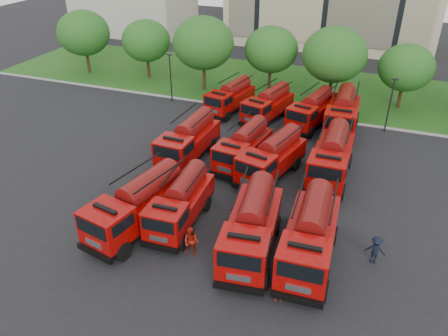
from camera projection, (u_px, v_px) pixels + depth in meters
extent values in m
plane|color=black|center=(191.00, 205.00, 30.44)|extent=(140.00, 140.00, 0.00)
cube|color=#1C4612|center=(282.00, 85.00, 51.41)|extent=(70.00, 16.00, 0.12)
cube|color=gray|center=(263.00, 110.00, 44.86)|extent=(70.00, 0.30, 0.14)
cube|color=#A9A596|center=(134.00, 0.00, 72.50)|extent=(18.00, 12.00, 10.00)
cylinder|color=#382314|center=(88.00, 63.00, 54.78)|extent=(0.36, 0.36, 2.62)
ellipsoid|color=#144614|center=(83.00, 33.00, 52.90)|extent=(6.30, 6.30, 5.36)
cylinder|color=#382314|center=(149.00, 69.00, 53.24)|extent=(0.36, 0.36, 2.38)
ellipsoid|color=#144614|center=(146.00, 41.00, 51.54)|extent=(5.71, 5.71, 4.86)
cylinder|color=#382314|center=(204.00, 78.00, 49.51)|extent=(0.36, 0.36, 2.80)
ellipsoid|color=#144614|center=(203.00, 43.00, 47.50)|extent=(6.72, 6.72, 5.71)
cylinder|color=#382314|center=(270.00, 80.00, 49.51)|extent=(0.36, 0.36, 2.45)
ellipsoid|color=#144614|center=(271.00, 49.00, 47.75)|extent=(5.88, 5.88, 5.00)
cylinder|color=#382314|center=(330.00, 91.00, 46.11)|extent=(0.36, 0.36, 2.73)
ellipsoid|color=#144614|center=(335.00, 55.00, 44.16)|extent=(6.55, 6.55, 5.57)
cylinder|color=#382314|center=(400.00, 98.00, 44.92)|extent=(0.36, 0.36, 2.27)
ellipsoid|color=#144614|center=(406.00, 68.00, 43.29)|extent=(5.46, 5.46, 4.64)
cylinder|color=black|center=(171.00, 78.00, 46.08)|extent=(0.14, 0.14, 5.00)
cube|color=black|center=(169.00, 54.00, 44.79)|extent=(0.60, 0.25, 0.12)
cylinder|color=black|center=(389.00, 106.00, 39.45)|extent=(0.14, 0.14, 5.00)
cube|color=black|center=(395.00, 79.00, 38.15)|extent=(0.60, 0.25, 0.12)
cube|color=black|center=(140.00, 219.00, 27.98)|extent=(3.99, 7.88, 0.32)
cube|color=black|center=(95.00, 253.00, 25.22)|extent=(2.69, 0.82, 0.38)
cube|color=maroon|center=(108.00, 224.00, 25.48)|extent=(3.07, 2.87, 2.10)
cube|color=black|center=(91.00, 229.00, 24.36)|extent=(2.22, 0.52, 0.91)
cube|color=maroon|center=(151.00, 199.00, 28.40)|extent=(3.61, 5.39, 1.40)
cylinder|color=#5D0B0A|center=(149.00, 184.00, 27.82)|extent=(2.52, 4.76, 1.61)
cylinder|color=black|center=(93.00, 237.00, 26.57)|extent=(0.62, 1.24, 1.18)
cylinder|color=black|center=(123.00, 251.00, 25.42)|extent=(0.62, 1.24, 1.18)
cylinder|color=black|center=(145.00, 200.00, 30.01)|extent=(0.62, 1.24, 1.18)
cylinder|color=black|center=(174.00, 211.00, 28.86)|extent=(0.62, 1.24, 1.18)
cube|color=black|center=(182.00, 214.00, 28.53)|extent=(2.50, 6.79, 0.29)
cube|color=black|center=(159.00, 247.00, 25.76)|extent=(2.40, 0.34, 0.34)
cube|color=maroon|center=(166.00, 221.00, 26.10)|extent=(2.44, 2.21, 1.87)
cube|color=black|center=(157.00, 226.00, 25.00)|extent=(2.01, 0.14, 0.81)
cube|color=maroon|center=(187.00, 196.00, 29.00)|extent=(2.54, 4.50, 1.24)
cylinder|color=#5D0B0A|center=(186.00, 183.00, 28.49)|extent=(1.61, 4.08, 1.44)
cylinder|color=black|center=(149.00, 235.00, 26.82)|extent=(0.38, 1.07, 1.05)
cylinder|color=black|center=(182.00, 242.00, 26.24)|extent=(0.38, 1.07, 1.05)
cylinder|color=black|center=(177.00, 198.00, 30.28)|extent=(0.38, 1.07, 1.05)
cylinder|color=black|center=(206.00, 204.00, 29.70)|extent=(0.38, 1.07, 1.05)
cube|color=black|center=(251.00, 241.00, 26.08)|extent=(3.42, 7.88, 0.33)
cube|color=black|center=(238.00, 288.00, 22.86)|extent=(2.74, 0.60, 0.38)
cube|color=maroon|center=(243.00, 254.00, 23.27)|extent=(2.94, 2.71, 2.13)
cube|color=black|center=(239.00, 262.00, 21.99)|extent=(2.28, 0.33, 0.93)
cube|color=maroon|center=(255.00, 217.00, 26.64)|extent=(3.27, 5.30, 1.42)
cylinder|color=#5D0B0A|center=(256.00, 202.00, 26.06)|extent=(2.18, 4.74, 1.64)
cylinder|color=black|center=(220.00, 271.00, 24.01)|extent=(0.53, 1.24, 1.20)
cylinder|color=black|center=(265.00, 279.00, 23.51)|extent=(0.53, 1.24, 1.20)
cylinder|color=black|center=(238.00, 220.00, 28.03)|extent=(0.53, 1.24, 1.20)
cylinder|color=black|center=(277.00, 225.00, 27.53)|extent=(0.53, 1.24, 1.20)
cube|color=black|center=(308.00, 250.00, 25.36)|extent=(2.83, 7.73, 0.33)
cube|color=black|center=(297.00, 299.00, 22.21)|extent=(2.73, 0.39, 0.38)
cube|color=maroon|center=(303.00, 264.00, 22.59)|extent=(2.77, 2.51, 2.13)
cube|color=black|center=(300.00, 273.00, 21.34)|extent=(2.29, 0.15, 0.93)
cube|color=maroon|center=(313.00, 226.00, 25.90)|extent=(2.88, 5.12, 1.42)
cylinder|color=#5D0B0A|center=(315.00, 210.00, 25.31)|extent=(1.83, 4.64, 1.64)
cylinder|color=black|center=(277.00, 280.00, 23.42)|extent=(0.43, 1.21, 1.20)
cylinder|color=black|center=(324.00, 291.00, 22.75)|extent=(0.43, 1.21, 1.20)
cylinder|color=black|center=(293.00, 227.00, 27.36)|extent=(0.43, 1.21, 1.20)
cylinder|color=black|center=(333.00, 235.00, 26.69)|extent=(0.43, 1.21, 1.20)
cube|color=black|center=(189.00, 151.00, 35.96)|extent=(2.71, 7.36, 0.31)
cube|color=black|center=(167.00, 173.00, 33.07)|extent=(2.60, 0.38, 0.36)
cube|color=maroon|center=(174.00, 152.00, 33.39)|extent=(2.64, 2.39, 2.02)
cube|color=black|center=(166.00, 153.00, 32.24)|extent=(2.18, 0.15, 0.88)
cube|color=maroon|center=(195.00, 136.00, 36.45)|extent=(2.75, 4.88, 1.35)
cylinder|color=#5D0B0A|center=(195.00, 124.00, 35.89)|extent=(1.75, 4.42, 1.56)
cylinder|color=black|center=(160.00, 164.00, 34.28)|extent=(0.41, 1.16, 1.14)
cylinder|color=black|center=(187.00, 170.00, 33.47)|extent=(0.41, 1.16, 1.14)
cylinder|color=black|center=(187.00, 140.00, 37.90)|extent=(0.41, 1.16, 1.14)
cylinder|color=black|center=(212.00, 145.00, 37.09)|extent=(0.41, 1.16, 1.14)
cube|color=black|center=(243.00, 157.00, 35.24)|extent=(3.03, 6.90, 0.29)
cube|color=black|center=(224.00, 176.00, 32.68)|extent=(2.40, 0.54, 0.33)
cube|color=maroon|center=(231.00, 157.00, 32.95)|extent=(2.59, 2.38, 1.86)
cube|color=black|center=(224.00, 158.00, 31.92)|extent=(1.99, 0.30, 0.81)
cube|color=maroon|center=(249.00, 143.00, 35.66)|extent=(2.88, 4.65, 1.24)
cylinder|color=#5D0B0A|center=(249.00, 132.00, 35.14)|extent=(1.93, 4.16, 1.43)
cylinder|color=black|center=(217.00, 168.00, 33.84)|extent=(0.46, 1.08, 1.05)
cylinder|color=black|center=(242.00, 175.00, 32.96)|extent=(0.46, 1.08, 1.05)
cylinder|color=black|center=(240.00, 146.00, 37.04)|extent=(0.46, 1.08, 1.05)
cylinder|color=black|center=(264.00, 152.00, 36.16)|extent=(0.46, 1.08, 1.05)
cube|color=black|center=(272.00, 168.00, 33.58)|extent=(3.96, 7.35, 0.30)
cube|color=black|center=(247.00, 190.00, 31.09)|extent=(2.49, 0.86, 0.35)
cube|color=maroon|center=(256.00, 169.00, 31.30)|extent=(2.92, 2.74, 1.95)
cube|color=black|center=(248.00, 170.00, 30.28)|extent=(2.05, 0.57, 0.85)
cube|color=maroon|center=(279.00, 153.00, 33.95)|extent=(3.51, 5.07, 1.30)
cylinder|color=#5D0B0A|center=(280.00, 141.00, 33.41)|extent=(2.49, 4.44, 1.50)
cylinder|color=black|center=(241.00, 179.00, 32.35)|extent=(0.61, 1.15, 1.10)
cylinder|color=black|center=(268.00, 189.00, 31.22)|extent=(0.61, 1.15, 1.10)
cylinder|color=black|center=(270.00, 156.00, 35.47)|extent=(0.61, 1.15, 1.10)
cylinder|color=black|center=(295.00, 164.00, 34.34)|extent=(0.61, 1.15, 1.10)
cube|color=black|center=(330.00, 168.00, 33.44)|extent=(2.54, 7.56, 0.32)
cube|color=black|center=(322.00, 195.00, 30.37)|extent=(2.70, 0.29, 0.38)
cube|color=maroon|center=(327.00, 171.00, 30.73)|extent=(2.66, 2.39, 2.10)
cube|color=black|center=(325.00, 174.00, 29.51)|extent=(2.26, 0.07, 0.92)
cube|color=maroon|center=(333.00, 152.00, 33.96)|extent=(2.68, 4.98, 1.40)
cylinder|color=#5D0B0A|center=(335.00, 139.00, 33.38)|extent=(1.65, 4.54, 1.62)
cylinder|color=black|center=(307.00, 185.00, 31.59)|extent=(0.39, 1.19, 1.19)
cylinder|color=black|center=(342.00, 192.00, 30.86)|extent=(0.39, 1.19, 1.19)
cylinder|color=black|center=(318.00, 156.00, 35.43)|extent=(0.39, 1.19, 1.19)
cylinder|color=black|center=(349.00, 161.00, 34.70)|extent=(0.39, 1.19, 1.19)
cube|color=black|center=(230.00, 105.00, 44.60)|extent=(3.39, 6.76, 0.28)
cube|color=black|center=(213.00, 117.00, 42.23)|extent=(2.31, 0.69, 0.32)
cube|color=maroon|center=(219.00, 103.00, 42.46)|extent=(2.63, 2.45, 1.80)
cube|color=black|center=(213.00, 102.00, 41.49)|extent=(1.91, 0.44, 0.79)
cube|color=maroon|center=(236.00, 96.00, 44.97)|extent=(3.08, 4.62, 1.20)
cylinder|color=#5D0B0A|center=(236.00, 86.00, 44.47)|extent=(2.14, 4.08, 1.39)
cylinder|color=black|center=(209.00, 112.00, 43.38)|extent=(0.52, 1.06, 1.02)
cylinder|color=black|center=(227.00, 117.00, 42.41)|extent=(0.52, 1.06, 1.02)
cylinder|color=black|center=(230.00, 99.00, 46.35)|extent=(0.52, 1.06, 1.02)
cylinder|color=black|center=(247.00, 103.00, 45.38)|extent=(0.52, 1.06, 1.02)
cube|color=black|center=(268.00, 114.00, 42.73)|extent=(3.74, 6.97, 0.28)
cube|color=black|center=(250.00, 126.00, 40.37)|extent=(2.36, 0.81, 0.33)
cube|color=maroon|center=(256.00, 111.00, 40.58)|extent=(2.76, 2.59, 1.85)
cube|color=black|center=(250.00, 111.00, 39.61)|extent=(1.94, 0.53, 0.81)
cube|color=maroon|center=(273.00, 103.00, 43.09)|extent=(3.32, 4.80, 1.23)
cylinder|color=#5D0B0A|center=(274.00, 94.00, 42.58)|extent=(2.36, 4.21, 1.42)
cylinder|color=black|center=(245.00, 121.00, 41.57)|extent=(0.58, 1.09, 1.04)
cylinder|color=black|center=(265.00, 126.00, 40.50)|extent=(0.58, 1.09, 1.04)
cylinder|color=black|center=(267.00, 107.00, 44.52)|extent=(0.58, 1.09, 1.04)
cylinder|color=black|center=(286.00, 111.00, 43.45)|extent=(0.58, 1.09, 1.04)
cube|color=black|center=(311.00, 119.00, 41.56)|extent=(3.73, 7.02, 0.29)
cube|color=black|center=(295.00, 133.00, 39.16)|extent=(2.38, 0.80, 0.33)
cube|color=maroon|center=(302.00, 117.00, 39.38)|extent=(2.78, 2.60, 1.86)
cube|color=black|center=(297.00, 117.00, 38.40)|extent=(1.96, 0.53, 0.81)
cube|color=maroon|center=(316.00, 108.00, 41.92)|extent=(3.32, 4.83, 1.24)
cylinder|color=#5D0B0A|center=(318.00, 98.00, 41.41)|extent=(2.35, 4.24, 1.43)
cylinder|color=black|center=(289.00, 127.00, 40.37)|extent=(0.58, 1.10, 1.05)
cylinder|color=black|center=(311.00, 132.00, 39.30)|extent=(0.58, 1.10, 1.05)
cylinder|color=black|center=(308.00, 112.00, 43.37)|extent=(0.58, 1.10, 1.05)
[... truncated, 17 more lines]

